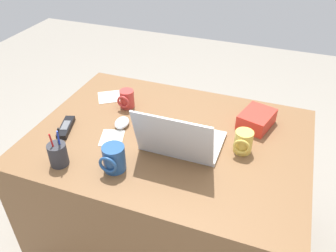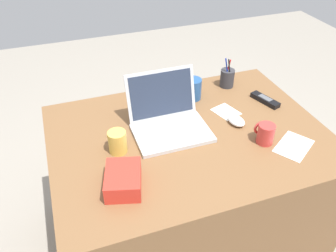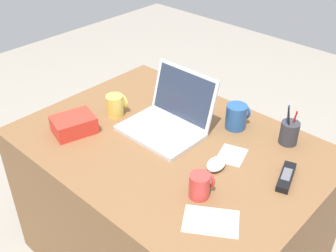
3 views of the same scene
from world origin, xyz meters
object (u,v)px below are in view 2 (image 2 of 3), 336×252
object	(u,v)px
laptop	(168,120)
pen_holder	(227,78)
coffee_mug_tall	(117,141)
computer_mouse	(236,121)
coffee_mug_white	(192,88)
snack_bag	(123,180)
cordless_phone	(265,100)
coffee_mug_spare	(265,133)

from	to	relation	value
laptop	pen_holder	bearing A→B (deg)	31.26
coffee_mug_tall	computer_mouse	bearing A→B (deg)	0.54
laptop	computer_mouse	size ratio (longest dim) A/B	3.46
coffee_mug_tall	pen_holder	distance (m)	0.75
coffee_mug_white	coffee_mug_tall	bearing A→B (deg)	-147.93
snack_bag	computer_mouse	bearing A→B (deg)	20.17
coffee_mug_tall	cordless_phone	world-z (taller)	coffee_mug_tall
computer_mouse	snack_bag	distance (m)	0.63
pen_holder	snack_bag	distance (m)	0.89
coffee_mug_tall	coffee_mug_spare	bearing A→B (deg)	-13.99
laptop	coffee_mug_tall	world-z (taller)	laptop
computer_mouse	cordless_phone	xyz separation A→B (m)	(0.23, 0.12, -0.00)
coffee_mug_white	cordless_phone	bearing A→B (deg)	-25.75
coffee_mug_tall	coffee_mug_spare	size ratio (longest dim) A/B	1.08
cordless_phone	pen_holder	distance (m)	0.24
laptop	coffee_mug_white	distance (m)	0.29
pen_holder	snack_bag	bearing A→B (deg)	-142.31
laptop	snack_bag	bearing A→B (deg)	-134.23
cordless_phone	pen_holder	world-z (taller)	pen_holder
coffee_mug_spare	snack_bag	xyz separation A→B (m)	(-0.64, -0.06, -0.01)
laptop	coffee_mug_white	world-z (taller)	laptop
laptop	coffee_mug_white	bearing A→B (deg)	45.97
cordless_phone	snack_bag	distance (m)	0.88
laptop	coffee_mug_spare	size ratio (longest dim) A/B	3.67
computer_mouse	pen_holder	distance (m)	0.35
coffee_mug_spare	pen_holder	bearing A→B (deg)	82.19
coffee_mug_white	laptop	bearing A→B (deg)	-134.03
coffee_mug_spare	cordless_phone	xyz separation A→B (m)	(0.18, 0.28, -0.03)
coffee_mug_tall	cordless_phone	distance (m)	0.80
coffee_mug_tall	snack_bag	bearing A→B (deg)	-97.07
coffee_mug_tall	coffee_mug_spare	world-z (taller)	coffee_mug_tall
computer_mouse	coffee_mug_tall	world-z (taller)	coffee_mug_tall
coffee_mug_white	coffee_mug_tall	size ratio (longest dim) A/B	1.10
cordless_phone	pen_holder	bearing A→B (deg)	117.97
computer_mouse	snack_bag	bearing A→B (deg)	-169.45
computer_mouse	coffee_mug_tall	distance (m)	0.56
coffee_mug_white	coffee_mug_tall	world-z (taller)	coffee_mug_white
snack_bag	coffee_mug_spare	bearing A→B (deg)	5.23
laptop	snack_bag	distance (m)	0.40
laptop	coffee_mug_spare	xyz separation A→B (m)	(0.36, -0.23, -0.00)
coffee_mug_tall	snack_bag	size ratio (longest dim) A/B	0.58
pen_holder	coffee_mug_tall	bearing A→B (deg)	-153.82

